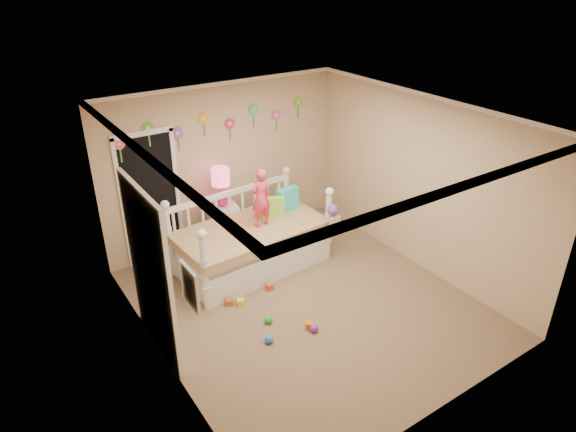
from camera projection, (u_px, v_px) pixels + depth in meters
floor at (306, 303)px, 6.92m from camera, size 4.00×4.50×0.01m
ceiling at (310, 116)px, 5.74m from camera, size 4.00×4.50×0.01m
back_wall at (225, 164)px, 8.00m from camera, size 4.00×0.01×2.60m
left_wall at (154, 267)px, 5.34m from camera, size 0.01×4.50×2.60m
right_wall at (420, 183)px, 7.33m from camera, size 0.01×4.50×2.60m
crown_molding at (310, 119)px, 5.76m from camera, size 4.00×4.50×0.06m
daybed at (251, 230)px, 7.49m from camera, size 2.31×1.34×1.22m
pillow_turquoise at (287, 199)px, 7.87m from camera, size 0.38×0.18×0.37m
pillow_lime at (273, 207)px, 7.66m from camera, size 0.36×0.23×0.32m
child at (261, 198)px, 7.30m from camera, size 0.34×0.24×0.89m
nightstand at (224, 227)px, 8.09m from camera, size 0.49×0.40×0.75m
table_lamp at (221, 181)px, 7.73m from camera, size 0.28×0.28×0.63m
closet_doorway at (151, 198)px, 7.49m from camera, size 0.90×0.04×2.07m
flower_decals at (217, 126)px, 7.66m from camera, size 3.40×0.02×0.50m
mirror_closet at (151, 272)px, 5.70m from camera, size 0.07×1.30×2.10m
wall_picture at (190, 287)px, 4.58m from camera, size 0.05×0.34×0.42m
hanging_bag at (333, 219)px, 7.52m from camera, size 0.20×0.16×0.36m
toy_scatter at (277, 315)px, 6.61m from camera, size 1.07×1.44×0.11m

